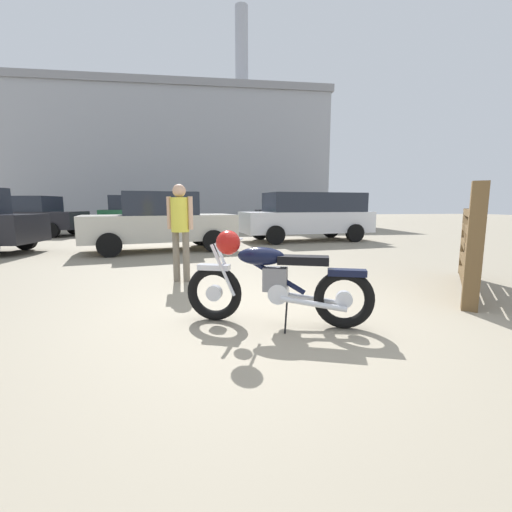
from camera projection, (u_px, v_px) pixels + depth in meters
ground_plane at (290, 315)px, 4.15m from camera, size 80.00×80.00×0.00m
vintage_motorcycle at (272, 281)px, 3.76m from camera, size 1.97×0.90×1.07m
timber_gate at (469, 247)px, 5.06m from camera, size 1.71×2.05×1.60m
bystander at (180, 222)px, 5.85m from camera, size 0.44×0.30×1.66m
red_hatchback_near at (30, 216)px, 14.51m from camera, size 4.45×2.53×1.67m
white_estate_far at (304, 212)px, 18.00m from camera, size 4.80×2.19×1.74m
silver_sedan_mid at (139, 212)px, 17.75m from camera, size 3.99×2.00×1.78m
pale_sedan_back at (160, 222)px, 9.90m from camera, size 4.44×2.49×1.67m
blue_hatchback_right at (309, 215)px, 12.61m from camera, size 4.84×2.29×1.74m
industrial_building at (178, 163)px, 29.88m from camera, size 23.59×15.17×17.77m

